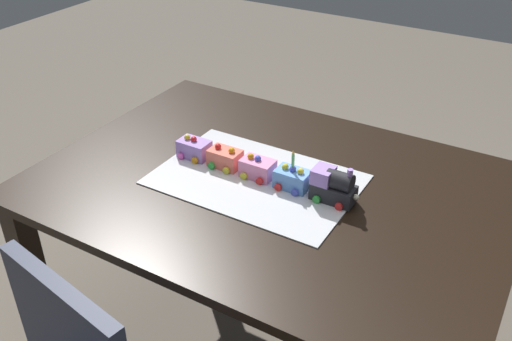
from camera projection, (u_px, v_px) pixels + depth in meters
dining_table at (272, 211)px, 1.76m from camera, size 1.40×1.00×0.74m
cake_board at (256, 179)px, 1.72m from camera, size 0.60×0.40×0.00m
cake_locomotive at (333, 186)px, 1.60m from camera, size 0.14×0.08×0.12m
cake_car_flatbed_sky_blue at (292, 179)px, 1.66m from camera, size 0.10×0.08×0.07m
cake_car_tanker_bubblegum at (257, 168)px, 1.71m from camera, size 0.10×0.08×0.07m
cake_car_caboose_coral at (225, 158)px, 1.76m from camera, size 0.10×0.08×0.07m
cake_car_hopper_lavender at (194, 149)px, 1.81m from camera, size 0.10×0.08×0.07m
birthday_candle at (293, 159)px, 1.63m from camera, size 0.01×0.01×0.05m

